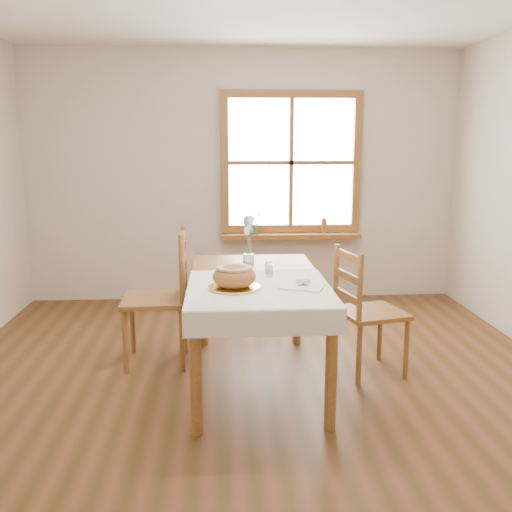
{
  "coord_description": "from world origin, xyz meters",
  "views": [
    {
      "loc": [
        -0.24,
        -3.5,
        1.67
      ],
      "look_at": [
        0.0,
        0.3,
        0.9
      ],
      "focal_mm": 40.0,
      "sensor_mm": 36.0,
      "label": 1
    }
  ],
  "objects": [
    {
      "name": "salt_shaker",
      "position": [
        0.09,
        0.26,
        0.81
      ],
      "size": [
        0.06,
        0.06,
        0.09
      ],
      "primitive_type": "cylinder",
      "rotation": [
        0.0,
        0.0,
        0.15
      ],
      "color": "silver",
      "rests_on": "table_linen"
    },
    {
      "name": "window",
      "position": [
        0.5,
        2.47,
        1.45
      ],
      "size": [
        1.46,
        0.08,
        1.46
      ],
      "color": "#98632F",
      "rests_on": "ground"
    },
    {
      "name": "chair_left",
      "position": [
        -0.74,
        0.68,
        0.51
      ],
      "size": [
        0.51,
        0.49,
        1.03
      ],
      "primitive_type": null,
      "rotation": [
        0.0,
        0.0,
        -1.55
      ],
      "color": "#98632F",
      "rests_on": "ground"
    },
    {
      "name": "amber_bottle",
      "position": [
        0.85,
        2.4,
        0.8
      ],
      "size": [
        0.07,
        0.07,
        0.16
      ],
      "primitive_type": "cylinder",
      "rotation": [
        0.0,
        0.0,
        0.3
      ],
      "color": "#A3541E",
      "rests_on": "window_sill"
    },
    {
      "name": "potted_plant",
      "position": [
        0.1,
        2.4,
        0.8
      ],
      "size": [
        0.2,
        0.22,
        0.17
      ],
      "primitive_type": "imported",
      "rotation": [
        0.0,
        0.0,
        -0.01
      ],
      "color": "#31692A",
      "rests_on": "window_sill"
    },
    {
      "name": "chair_right",
      "position": [
        0.84,
        0.4,
        0.47
      ],
      "size": [
        0.55,
        0.53,
        0.93
      ],
      "primitive_type": null,
      "rotation": [
        0.0,
        0.0,
        1.81
      ],
      "color": "#98632F",
      "rests_on": "ground"
    },
    {
      "name": "ground",
      "position": [
        0.0,
        0.0,
        0.0
      ],
      "size": [
        5.0,
        5.0,
        0.0
      ],
      "primitive_type": "plane",
      "color": "brown",
      "rests_on": "ground"
    },
    {
      "name": "room_walls",
      "position": [
        0.0,
        0.0,
        1.71
      ],
      "size": [
        4.6,
        5.1,
        2.65
      ],
      "color": "beige",
      "rests_on": "ground"
    },
    {
      "name": "table_linen",
      "position": [
        0.0,
        -0.0,
        0.76
      ],
      "size": [
        0.91,
        0.99,
        0.01
      ],
      "primitive_type": "cube",
      "color": "white",
      "rests_on": "dining_table"
    },
    {
      "name": "window_sill",
      "position": [
        0.5,
        2.4,
        0.69
      ],
      "size": [
        1.46,
        0.2,
        0.05
      ],
      "color": "#98632F",
      "rests_on": "ground"
    },
    {
      "name": "flower_vase",
      "position": [
        -0.04,
        0.63,
        0.8
      ],
      "size": [
        0.11,
        0.11,
        0.09
      ],
      "primitive_type": "cylinder",
      "rotation": [
        0.0,
        0.0,
        0.35
      ],
      "color": "silver",
      "rests_on": "dining_table"
    },
    {
      "name": "bread_plate",
      "position": [
        -0.16,
        -0.04,
        0.77
      ],
      "size": [
        0.38,
        0.38,
        0.02
      ],
      "primitive_type": "cylinder",
      "rotation": [
        0.0,
        0.0,
        -0.2
      ],
      "color": "silver",
      "rests_on": "table_linen"
    },
    {
      "name": "bread_loaf",
      "position": [
        -0.16,
        -0.04,
        0.85
      ],
      "size": [
        0.27,
        0.27,
        0.15
      ],
      "primitive_type": "ellipsoid",
      "color": "#A9683C",
      "rests_on": "bread_plate"
    },
    {
      "name": "lavender_bouquet",
      "position": [
        -0.04,
        0.63,
        0.98
      ],
      "size": [
        0.15,
        0.15,
        0.28
      ],
      "primitive_type": null,
      "color": "#785A9F",
      "rests_on": "flower_vase"
    },
    {
      "name": "pepper_shaker",
      "position": [
        0.09,
        0.38,
        0.81
      ],
      "size": [
        0.06,
        0.06,
        0.09
      ],
      "primitive_type": "cylinder",
      "rotation": [
        0.0,
        0.0,
        -0.18
      ],
      "color": "silver",
      "rests_on": "table_linen"
    },
    {
      "name": "eggs",
      "position": [
        0.27,
        -0.02,
        0.79
      ],
      "size": [
        0.26,
        0.25,
        0.05
      ],
      "primitive_type": null,
      "rotation": [
        0.0,
        0.0,
        -0.38
      ],
      "color": "white",
      "rests_on": "egg_napkin"
    },
    {
      "name": "egg_napkin",
      "position": [
        0.27,
        -0.02,
        0.77
      ],
      "size": [
        0.33,
        0.31,
        0.01
      ],
      "primitive_type": "cube",
      "rotation": [
        0.0,
        0.0,
        -0.38
      ],
      "color": "white",
      "rests_on": "table_linen"
    },
    {
      "name": "dining_table",
      "position": [
        0.0,
        0.3,
        0.66
      ],
      "size": [
        0.9,
        1.6,
        0.75
      ],
      "color": "#98632F",
      "rests_on": "ground"
    }
  ]
}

